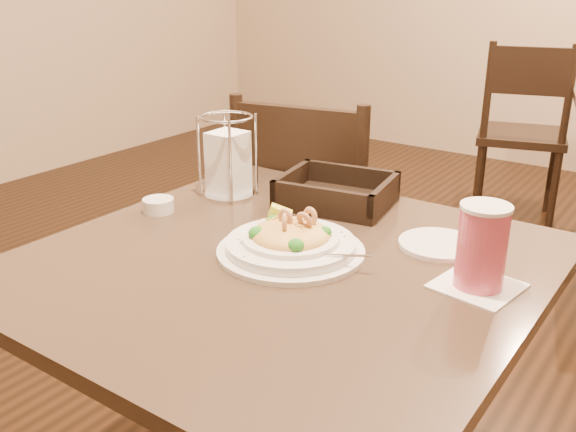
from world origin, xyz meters
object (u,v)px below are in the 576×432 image
Objects in this scene: dining_chair_far at (522,129)px; side_plate at (439,244)px; dining_chair_near at (314,236)px; butter_ramekin at (158,205)px; drink_glass at (482,247)px; bread_basket at (336,195)px; main_table at (282,366)px; pasta_bowl at (291,241)px; napkin_caddy at (228,162)px.

side_plate is at bearing 85.70° from dining_chair_far.
butter_ramekin is at bearing 74.18° from dining_chair_near.
bread_basket is (-0.41, 0.21, -0.05)m from drink_glass.
main_table is 0.26m from pasta_bowl.
side_plate is (0.53, 0.00, -0.08)m from napkin_caddy.
side_plate is (0.22, 0.22, 0.24)m from main_table.
drink_glass reaches higher than butter_ramekin.
main_table is 0.97× the size of dining_chair_far.
napkin_caddy is 2.83× the size of butter_ramekin.
bread_basket is 3.93× the size of butter_ramekin.
main_table is 0.39m from side_plate.
side_plate is at bearing 45.99° from main_table.
drink_glass is 0.18m from side_plate.
drink_glass is at bearing 16.94° from main_table.
butter_ramekin is (-0.06, -0.18, -0.07)m from napkin_caddy.
dining_chair_near and dining_chair_far have the same top height.
dining_chair_near is 4.78× the size of napkin_caddy.
napkin_caddy is (-0.24, -0.09, 0.06)m from bread_basket.
napkin_caddy reaches higher than bread_basket.
drink_glass is at bearing 12.14° from pasta_bowl.
dining_chair_near is at bearing 85.44° from butter_ramekin.
dining_chair_far reaches higher than bread_basket.
dining_chair_far is at bearing 103.83° from drink_glass.
bread_basket is at bearing 118.95° from dining_chair_near.
dining_chair_far is 2.36m from drink_glass.
butter_ramekin reaches higher than main_table.
dining_chair_far is 2.17m from napkin_caddy.
main_table is at bearing -163.06° from drink_glass.
butter_ramekin is (-0.37, 0.02, -0.01)m from pasta_bowl.
dining_chair_near is 0.71m from side_plate.
pasta_bowl is (0.32, -0.58, 0.27)m from dining_chair_near.
main_table is 0.41m from bread_basket.
bread_basket is (-0.07, 0.29, -0.00)m from pasta_bowl.
dining_chair_far is at bearing 87.55° from napkin_caddy.
drink_glass reaches higher than bread_basket.
napkin_caddy is at bearing -158.80° from bread_basket.
butter_ramekin is at bearing 177.53° from pasta_bowl.
drink_glass reaches higher than side_plate.
dining_chair_far is at bearing -104.62° from dining_chair_near.
napkin_caddy is at bearing -179.86° from side_plate.
dining_chair_near reaches higher than side_plate.
drink_glass is at bearing 88.00° from dining_chair_far.
drink_glass is at bearing 131.02° from dining_chair_near.
main_table is 3.32× the size of bread_basket.
dining_chair_far is 2.36m from pasta_bowl.
dining_chair_far is (-0.22, 2.37, -0.01)m from main_table.
napkin_caddy is at bearing 144.77° from main_table.
drink_glass is at bearing 4.57° from butter_ramekin.
bread_basket is at bearing 21.20° from napkin_caddy.
pasta_bowl is 0.29m from bread_basket.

